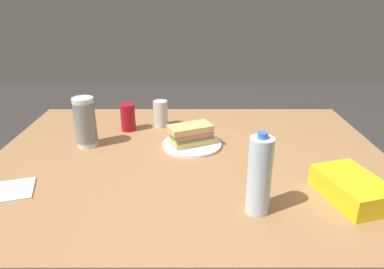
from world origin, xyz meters
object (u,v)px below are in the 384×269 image
object	(u,v)px
soda_can_red	(128,117)
plastic_cup_stack	(85,122)
sandwich	(191,134)
chip_bag	(352,188)
paper_plate	(192,144)
dining_table	(190,175)
water_bottle_tall	(259,176)
soda_can_silver	(161,114)

from	to	relation	value
soda_can_red	plastic_cup_stack	distance (m)	0.22
sandwich	chip_bag	bearing A→B (deg)	141.90
chip_bag	soda_can_red	bearing A→B (deg)	38.32
paper_plate	sandwich	distance (m)	0.05
paper_plate	chip_bag	world-z (taller)	chip_bag
chip_bag	dining_table	bearing A→B (deg)	44.25
water_bottle_tall	plastic_cup_stack	distance (m)	0.77
sandwich	chip_bag	size ratio (longest dim) A/B	0.87
dining_table	plastic_cup_stack	world-z (taller)	plastic_cup_stack
soda_can_red	soda_can_silver	xyz separation A→B (m)	(-0.14, -0.05, 0.00)
chip_bag	plastic_cup_stack	xyz separation A→B (m)	(0.91, -0.39, 0.07)
dining_table	paper_plate	xyz separation A→B (m)	(-0.01, -0.10, 0.09)
sandwich	soda_can_silver	xyz separation A→B (m)	(0.14, -0.23, 0.01)
dining_table	sandwich	world-z (taller)	sandwich
plastic_cup_stack	paper_plate	bearing A→B (deg)	179.35
dining_table	chip_bag	bearing A→B (deg)	150.01
paper_plate	soda_can_silver	bearing A→B (deg)	-56.97
soda_can_red	chip_bag	distance (m)	0.96
paper_plate	soda_can_silver	distance (m)	0.27
plastic_cup_stack	soda_can_silver	bearing A→B (deg)	-142.09
sandwich	soda_can_red	distance (m)	0.34
dining_table	plastic_cup_stack	size ratio (longest dim) A/B	7.47
water_bottle_tall	chip_bag	bearing A→B (deg)	-167.39
chip_bag	sandwich	bearing A→B (deg)	36.14
dining_table	sandwich	distance (m)	0.17
soda_can_silver	soda_can_red	bearing A→B (deg)	19.18
sandwich	plastic_cup_stack	xyz separation A→B (m)	(0.43, -0.01, 0.05)
paper_plate	water_bottle_tall	size ratio (longest dim) A/B	0.98
soda_can_silver	plastic_cup_stack	bearing A→B (deg)	37.91
dining_table	chip_bag	world-z (taller)	chip_bag
plastic_cup_stack	soda_can_silver	world-z (taller)	plastic_cup_stack
sandwich	paper_plate	bearing A→B (deg)	-129.55
soda_can_silver	water_bottle_tall	bearing A→B (deg)	116.08
chip_bag	plastic_cup_stack	bearing A→B (deg)	51.06
dining_table	chip_bag	distance (m)	0.58
paper_plate	plastic_cup_stack	size ratio (longest dim) A/B	1.19
dining_table	soda_can_silver	size ratio (longest dim) A/B	12.44
dining_table	soda_can_silver	world-z (taller)	soda_can_silver
chip_bag	water_bottle_tall	size ratio (longest dim) A/B	0.94
dining_table	soda_can_red	xyz separation A→B (m)	(0.28, -0.28, 0.14)
paper_plate	sandwich	world-z (taller)	sandwich
paper_plate	soda_can_silver	size ratio (longest dim) A/B	1.98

